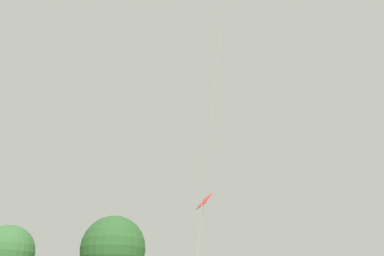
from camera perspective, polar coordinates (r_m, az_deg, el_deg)
The scene contains 3 objects.
small_kite_delta_white at distance 27.92m, azimuth 1.78°, elevation -10.82°, with size 0.92×1.81×8.54m.
tree_shrub_far at distance 49.42m, azimuth -11.33°, elevation -16.76°, with size 7.64×7.64×11.13m.
tree_pine_center at distance 52.05m, azimuth -25.17°, elevation -15.99°, with size 6.16×6.16×9.87m.
Camera 1 is at (-8.19, 3.28, 1.52)m, focal length 36.95 mm.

